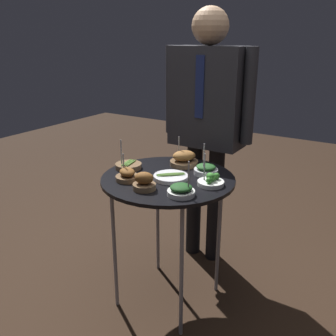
{
  "coord_description": "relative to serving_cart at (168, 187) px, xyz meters",
  "views": [
    {
      "loc": [
        0.97,
        -1.52,
        1.44
      ],
      "look_at": [
        0.0,
        0.0,
        0.8
      ],
      "focal_mm": 40.0,
      "sensor_mm": 36.0,
      "label": 1
    }
  ],
  "objects": [
    {
      "name": "bowl_asparagus_front_left",
      "position": [
        0.03,
        -0.01,
        0.06
      ],
      "size": [
        0.18,
        0.18,
        0.03
      ],
      "color": "silver",
      "rests_on": "serving_cart"
    },
    {
      "name": "bowl_asparagus_front_right",
      "position": [
        -0.26,
        0.0,
        0.07
      ],
      "size": [
        0.15,
        0.15,
        0.16
      ],
      "color": "brown",
      "rests_on": "serving_cart"
    },
    {
      "name": "ground_plane",
      "position": [
        0.0,
        0.0,
        -0.69
      ],
      "size": [
        8.0,
        8.0,
        0.0
      ],
      "primitive_type": "plane",
      "color": "black"
    },
    {
      "name": "bowl_spinach_near_rim",
      "position": [
        0.18,
        -0.16,
        0.08
      ],
      "size": [
        0.13,
        0.13,
        0.17
      ],
      "color": "white",
      "rests_on": "serving_cart"
    },
    {
      "name": "bowl_roast_mid_left",
      "position": [
        -0.15,
        -0.15,
        0.08
      ],
      "size": [
        0.12,
        0.12,
        0.13
      ],
      "color": "brown",
      "rests_on": "serving_cart"
    },
    {
      "name": "waiter_figure",
      "position": [
        -0.04,
        0.51,
        0.32
      ],
      "size": [
        0.59,
        0.22,
        1.6
      ],
      "color": "black",
      "rests_on": "ground_plane"
    },
    {
      "name": "bowl_roast_center",
      "position": [
        -0.01,
        -0.2,
        0.09
      ],
      "size": [
        0.11,
        0.11,
        0.09
      ],
      "color": "brown",
      "rests_on": "serving_cart"
    },
    {
      "name": "bowl_spinach_back_left",
      "position": [
        0.14,
        0.14,
        0.08
      ],
      "size": [
        0.13,
        0.13,
        0.18
      ],
      "color": "silver",
      "rests_on": "serving_cart"
    },
    {
      "name": "serving_cart",
      "position": [
        0.0,
        0.0,
        0.0
      ],
      "size": [
        0.69,
        0.69,
        0.75
      ],
      "color": "black",
      "rests_on": "ground_plane"
    },
    {
      "name": "bowl_broccoli_mid_right",
      "position": [
        0.23,
        0.02,
        0.08
      ],
      "size": [
        0.13,
        0.13,
        0.16
      ],
      "color": "white",
      "rests_on": "serving_cart"
    },
    {
      "name": "bowl_roast_far_rim",
      "position": [
        -0.03,
        0.21,
        0.09
      ],
      "size": [
        0.16,
        0.16,
        0.16
      ],
      "color": "brown",
      "rests_on": "serving_cart"
    }
  ]
}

